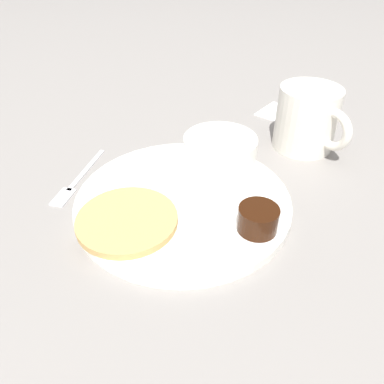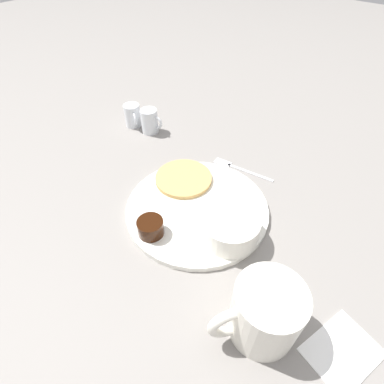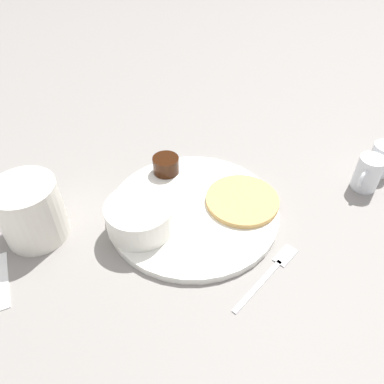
{
  "view_description": "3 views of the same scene",
  "coord_description": "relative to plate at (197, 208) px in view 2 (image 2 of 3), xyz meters",
  "views": [
    {
      "loc": [
        -0.16,
        0.35,
        0.31
      ],
      "look_at": [
        -0.01,
        0.0,
        0.03
      ],
      "focal_mm": 35.0,
      "sensor_mm": 36.0,
      "label": 1
    },
    {
      "loc": [
        -0.31,
        -0.25,
        0.44
      ],
      "look_at": [
        -0.01,
        0.01,
        0.05
      ],
      "focal_mm": 28.0,
      "sensor_mm": 36.0,
      "label": 2
    },
    {
      "loc": [
        0.34,
        -0.28,
        0.44
      ],
      "look_at": [
        0.0,
        -0.0,
        0.05
      ],
      "focal_mm": 35.0,
      "sensor_mm": 36.0,
      "label": 3
    }
  ],
  "objects": [
    {
      "name": "coffee_mug",
      "position": [
        -0.12,
        -0.21,
        0.04
      ],
      "size": [
        0.12,
        0.1,
        0.1
      ],
      "color": "silver",
      "rests_on": "ground_plane"
    },
    {
      "name": "butter_ramekin",
      "position": [
        -0.04,
        -0.1,
        0.02
      ],
      "size": [
        0.04,
        0.04,
        0.04
      ],
      "color": "white",
      "rests_on": "plate"
    },
    {
      "name": "fork",
      "position": [
        0.16,
        0.02,
        -0.0
      ],
      "size": [
        0.04,
        0.15,
        0.0
      ],
      "color": "silver",
      "rests_on": "ground_plane"
    },
    {
      "name": "plate",
      "position": [
        0.0,
        0.0,
        0.0
      ],
      "size": [
        0.28,
        0.28,
        0.01
      ],
      "color": "white",
      "rests_on": "ground_plane"
    },
    {
      "name": "pancake_stack",
      "position": [
        0.04,
        0.07,
        0.01
      ],
      "size": [
        0.12,
        0.12,
        0.01
      ],
      "color": "tan",
      "rests_on": "plate"
    },
    {
      "name": "syrup_cup",
      "position": [
        -0.1,
        0.02,
        0.02
      ],
      "size": [
        0.05,
        0.05,
        0.03
      ],
      "color": "black",
      "rests_on": "plate"
    },
    {
      "name": "bowl",
      "position": [
        -0.02,
        -0.09,
        0.03
      ],
      "size": [
        0.1,
        0.1,
        0.05
      ],
      "color": "white",
      "rests_on": "plate"
    },
    {
      "name": "creamer_pitcher_near",
      "position": [
        0.14,
        0.28,
        0.03
      ],
      "size": [
        0.04,
        0.07,
        0.06
      ],
      "color": "white",
      "rests_on": "ground_plane"
    },
    {
      "name": "napkin",
      "position": [
        -0.07,
        -0.32,
        -0.0
      ],
      "size": [
        0.12,
        0.1,
        0.0
      ],
      "color": "white",
      "rests_on": "ground_plane"
    },
    {
      "name": "creamer_pitcher_far",
      "position": [
        0.13,
        0.34,
        0.02
      ],
      "size": [
        0.04,
        0.06,
        0.06
      ],
      "color": "white",
      "rests_on": "ground_plane"
    },
    {
      "name": "ground_plane",
      "position": [
        0.0,
        0.0,
        -0.01
      ],
      "size": [
        4.0,
        4.0,
        0.0
      ],
      "primitive_type": "plane",
      "color": "gray"
    }
  ]
}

